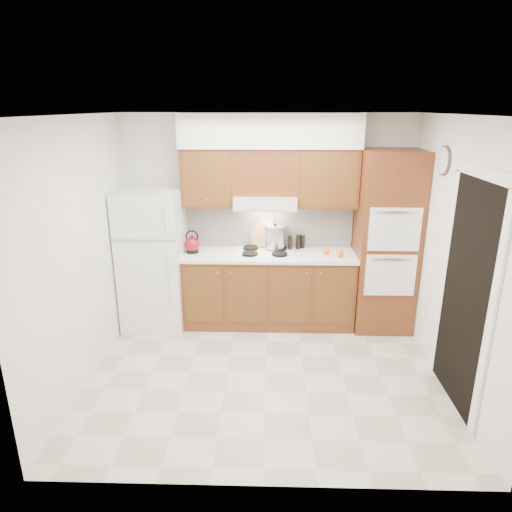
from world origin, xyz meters
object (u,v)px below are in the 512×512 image
at_px(kettle, 192,245).
at_px(fridge, 153,260).
at_px(oven_cabinet, 386,242).
at_px(stock_pot, 275,237).

bearing_deg(kettle, fridge, -155.06).
distance_m(oven_cabinet, kettle, 2.36).
height_order(fridge, oven_cabinet, oven_cabinet).
bearing_deg(stock_pot, oven_cabinet, -7.82).
xyz_separation_m(fridge, oven_cabinet, (2.85, 0.03, 0.24)).
relative_size(oven_cabinet, kettle, 11.67).
relative_size(fridge, oven_cabinet, 0.78).
height_order(oven_cabinet, stock_pot, oven_cabinet).
bearing_deg(kettle, stock_pot, 27.73).
relative_size(oven_cabinet, stock_pot, 8.04).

